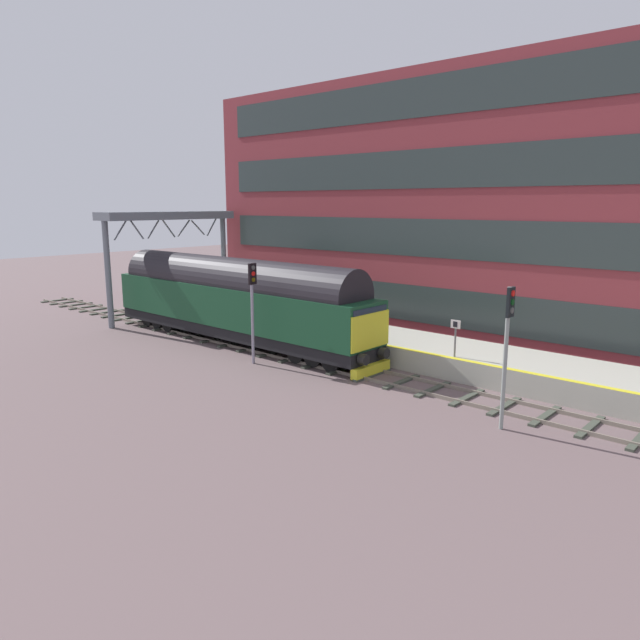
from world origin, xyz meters
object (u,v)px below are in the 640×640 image
at_px(platform_number_sign, 455,332).
at_px(waiting_passenger, 322,310).
at_px(diesel_locomotive, 234,299).
at_px(signal_post_near, 507,340).
at_px(signal_post_mid, 252,300).

distance_m(platform_number_sign, waiting_passenger, 8.17).
xyz_separation_m(diesel_locomotive, platform_number_sign, (1.97, -12.20, -0.39)).
xyz_separation_m(diesel_locomotive, signal_post_near, (-2.10, -16.31, 0.62)).
xyz_separation_m(signal_post_near, platform_number_sign, (4.07, 4.11, -1.01)).
height_order(signal_post_near, waiting_passenger, signal_post_near).
height_order(signal_post_near, platform_number_sign, signal_post_near).
xyz_separation_m(diesel_locomotive, waiting_passenger, (2.53, -4.04, -0.49)).
relative_size(signal_post_near, waiting_passenger, 2.96).
bearing_deg(diesel_locomotive, signal_post_mid, -118.79).
height_order(platform_number_sign, waiting_passenger, waiting_passenger).
bearing_deg(signal_post_near, platform_number_sign, 45.28).
bearing_deg(signal_post_mid, waiting_passenger, -2.87).
distance_m(diesel_locomotive, signal_post_mid, 4.39).
bearing_deg(waiting_passenger, signal_post_mid, 60.88).
distance_m(signal_post_near, waiting_passenger, 13.16).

